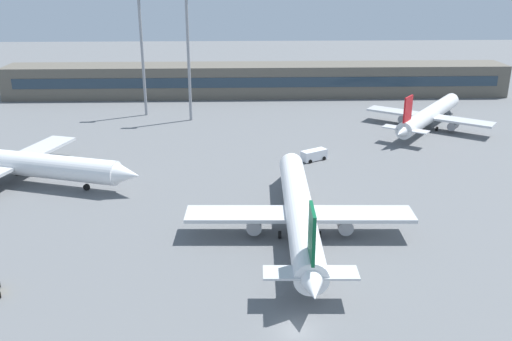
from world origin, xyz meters
The scene contains 8 objects.
ground_plane centered at (0.00, 40.00, 0.00)m, with size 400.00×400.00×0.00m, color slate.
terminal_building centered at (0.00, 112.13, 4.50)m, with size 143.02×12.13×9.00m.
airplane_near centered at (2.67, 23.15, 3.42)m, with size 31.63×45.43×11.23m.
airplane_mid centered at (-44.04, 43.61, 3.54)m, with size 45.78×32.64×11.63m.
airplane_far centered at (39.05, 76.45, 3.13)m, with size 27.93×35.31×10.28m.
service_van_white centered at (8.88, 53.56, 1.11)m, with size 5.48×4.41×2.08m.
floodlight_tower_west centered at (-17.21, 84.81, 17.57)m, with size 3.20×0.80×30.95m.
floodlight_tower_east centered at (-28.91, 90.25, 16.81)m, with size 3.20×0.80×29.48m.
Camera 1 is at (-5.76, -47.98, 35.23)m, focal length 39.04 mm.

